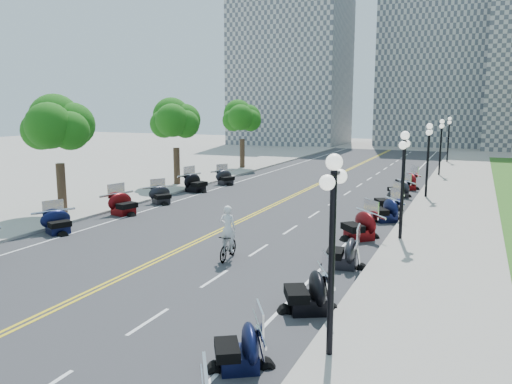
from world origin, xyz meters
The scene contains 49 objects.
ground centered at (0.00, 0.00, 0.00)m, with size 160.00×160.00×0.00m, color gray.
road centered at (0.00, 10.00, 0.00)m, with size 16.00×90.00×0.01m, color #333335.
centerline_yellow_a centered at (-0.12, 10.00, 0.01)m, with size 0.12×90.00×0.00m, color yellow.
centerline_yellow_b centered at (0.12, 10.00, 0.01)m, with size 0.12×90.00×0.00m, color yellow.
edge_line_north centered at (6.40, 10.00, 0.01)m, with size 0.12×90.00×0.00m, color white.
edge_line_south centered at (-6.40, 10.00, 0.01)m, with size 0.12×90.00×0.00m, color white.
lane_dash_4 centered at (3.20, -8.00, 0.01)m, with size 0.12×2.00×0.00m, color white.
lane_dash_5 centered at (3.20, -4.00, 0.01)m, with size 0.12×2.00×0.00m, color white.
lane_dash_6 centered at (3.20, 0.00, 0.01)m, with size 0.12×2.00×0.00m, color white.
lane_dash_7 centered at (3.20, 4.00, 0.01)m, with size 0.12×2.00×0.00m, color white.
lane_dash_8 centered at (3.20, 8.00, 0.01)m, with size 0.12×2.00×0.00m, color white.
lane_dash_9 centered at (3.20, 12.00, 0.01)m, with size 0.12×2.00×0.00m, color white.
lane_dash_10 centered at (3.20, 16.00, 0.01)m, with size 0.12×2.00×0.00m, color white.
lane_dash_11 centered at (3.20, 20.00, 0.01)m, with size 0.12×2.00×0.00m, color white.
lane_dash_12 centered at (3.20, 24.00, 0.01)m, with size 0.12×2.00×0.00m, color white.
lane_dash_13 centered at (3.20, 28.00, 0.01)m, with size 0.12×2.00×0.00m, color white.
lane_dash_14 centered at (3.20, 32.00, 0.01)m, with size 0.12×2.00×0.00m, color white.
lane_dash_15 centered at (3.20, 36.00, 0.01)m, with size 0.12×2.00×0.00m, color white.
lane_dash_16 centered at (3.20, 40.00, 0.01)m, with size 0.12×2.00×0.00m, color white.
lane_dash_17 centered at (3.20, 44.00, 0.01)m, with size 0.12×2.00×0.00m, color white.
lane_dash_18 centered at (3.20, 48.00, 0.01)m, with size 0.12×2.00×0.00m, color white.
lane_dash_19 centered at (3.20, 52.00, 0.01)m, with size 0.12×2.00×0.00m, color white.
sidewalk_north centered at (10.50, 10.00, 0.07)m, with size 5.00×90.00×0.15m, color #9E9991.
sidewalk_south centered at (-10.50, 10.00, 0.07)m, with size 5.00×90.00×0.15m, color #9E9991.
distant_block_a centered at (-18.00, 62.00, 13.00)m, with size 18.00×14.00×26.00m, color gray.
distant_block_b centered at (4.00, 68.00, 15.00)m, with size 16.00×12.00×30.00m, color gray.
street_lamp_1 centered at (8.60, -8.00, 2.60)m, with size 0.50×1.20×4.90m, color black, non-canonical shape.
street_lamp_2 centered at (8.60, 4.00, 2.60)m, with size 0.50×1.20×4.90m, color black, non-canonical shape.
street_lamp_3 centered at (8.60, 16.00, 2.60)m, with size 0.50×1.20×4.90m, color black, non-canonical shape.
street_lamp_4 centered at (8.60, 28.00, 2.60)m, with size 0.50×1.20×4.90m, color black, non-canonical shape.
street_lamp_5 centered at (8.60, 40.00, 2.60)m, with size 0.50×1.20×4.90m, color black, non-canonical shape.
tree_2 centered at (-10.00, 2.00, 4.75)m, with size 4.80×4.80×9.20m, color #235619, non-canonical shape.
tree_3 centered at (-10.00, 14.00, 4.75)m, with size 4.80×4.80×9.20m, color #235619, non-canonical shape.
tree_4 centered at (-10.00, 26.00, 4.75)m, with size 4.80×4.80×9.20m, color #235619, non-canonical shape.
motorcycle_n_3 centered at (6.75, -9.29, 0.62)m, with size 1.77×1.77×1.24m, color black, non-canonical shape.
motorcycle_n_4 centered at (7.17, -5.41, 0.72)m, with size 2.04×2.04×1.43m, color black, non-canonical shape.
motorcycle_n_5 centered at (7.12, -0.80, 0.68)m, with size 1.94×1.94×1.36m, color black, non-canonical shape.
motorcycle_n_6 centered at (6.77, 3.61, 0.75)m, with size 2.15×2.15×1.50m, color #590A0C, non-canonical shape.
motorcycle_n_7 centered at (7.25, 7.92, 0.71)m, with size 2.03×2.03×1.42m, color black, non-canonical shape.
motorcycle_n_8 centered at (6.88, 10.80, 0.71)m, with size 2.02×2.02×1.42m, color black, non-canonical shape.
motorcycle_n_9 centered at (6.86, 15.72, 0.68)m, with size 1.93×1.93×1.35m, color black, non-canonical shape.
motorcycle_n_10 centered at (6.90, 19.28, 0.73)m, with size 2.09×2.09×1.46m, color #590A0C, non-canonical shape.
motorcycle_s_5 centered at (-7.02, -1.32, 0.65)m, with size 1.86×1.86×1.30m, color black, non-canonical shape.
motorcycle_s_6 centered at (-6.88, 3.51, 0.72)m, with size 2.06×2.06×1.44m, color #590A0C, non-canonical shape.
motorcycle_s_7 centered at (-6.81, 7.18, 0.64)m, with size 1.82×1.82×1.28m, color black, non-canonical shape.
motorcycle_s_8 centered at (-7.13, 12.04, 0.75)m, with size 2.15×2.15×1.51m, color black, non-canonical shape.
motorcycle_s_9 centered at (-6.71, 15.99, 0.66)m, with size 1.88×1.88×1.32m, color black, non-canonical shape.
bicycle centered at (2.58, -1.70, 0.54)m, with size 0.51×1.79×1.08m, color #A51414.
cyclist_rider centered at (2.58, -1.70, 2.03)m, with size 0.69×0.46×1.90m, color white.
Camera 1 is at (11.60, -19.19, 6.15)m, focal length 35.00 mm.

